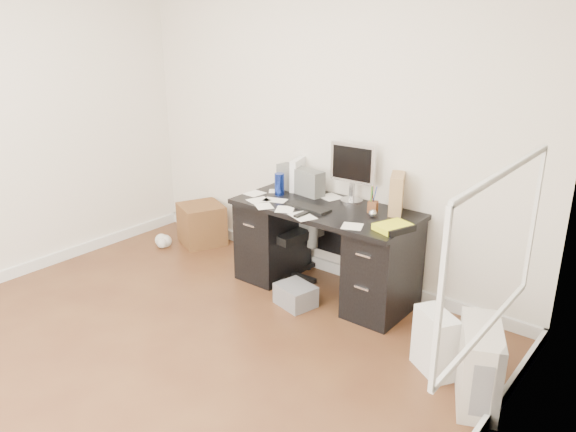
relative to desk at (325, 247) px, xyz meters
name	(u,v)px	position (x,y,z in m)	size (l,w,h in m)	color
ground	(142,368)	(-0.30, -1.65, -0.40)	(4.00, 4.00, 0.00)	#462516
room_shell	(124,117)	(-0.27, -1.62, 1.26)	(4.02, 4.02, 2.71)	silver
desk	(325,247)	(0.00, 0.00, 0.00)	(1.50, 0.70, 0.75)	black
loose_papers	(302,203)	(-0.20, -0.05, 0.35)	(1.10, 0.60, 0.00)	silver
lcd_monitor	(353,173)	(0.09, 0.23, 0.60)	(0.39, 0.22, 0.49)	#BABABF
keyboard	(308,207)	(-0.08, -0.13, 0.36)	(0.38, 0.13, 0.02)	black
computer_mouse	(373,213)	(0.43, 0.01, 0.38)	(0.06, 0.06, 0.06)	#BABABF
travel_mug	(279,184)	(-0.49, 0.01, 0.44)	(0.08, 0.08, 0.19)	navy
white_binder	(298,174)	(-0.46, 0.23, 0.49)	(0.11, 0.24, 0.28)	white
magazine_file	(397,194)	(0.50, 0.22, 0.50)	(0.13, 0.26, 0.30)	#A77551
pen_cup	(373,199)	(0.36, 0.12, 0.45)	(0.09, 0.09, 0.21)	#502F17
yellow_book	(394,227)	(0.68, -0.13, 0.37)	(0.20, 0.25, 0.04)	yellow
paper_remote	(302,215)	(-0.01, -0.30, 0.36)	(0.21, 0.17, 0.02)	silver
office_chair	(287,225)	(-0.42, 0.02, 0.08)	(0.55, 0.55, 0.97)	#505350
pc_tower	(479,365)	(1.54, -0.61, -0.15)	(0.22, 0.49, 0.49)	beige
shopping_bag	(435,343)	(1.21, -0.49, -0.19)	(0.31, 0.22, 0.43)	silver
wicker_basket	(202,224)	(-1.58, 0.10, -0.20)	(0.40, 0.40, 0.40)	#522D18
desk_printer	(296,295)	(-0.03, -0.35, -0.31)	(0.29, 0.24, 0.17)	slate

